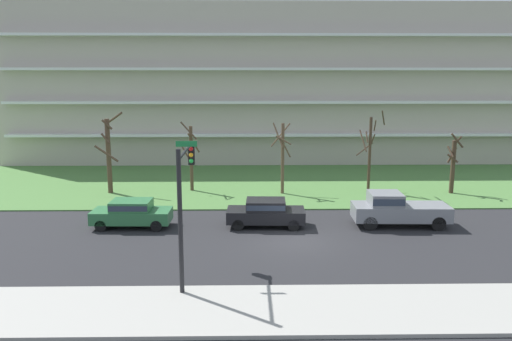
% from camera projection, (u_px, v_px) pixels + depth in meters
% --- Properties ---
extents(ground, '(160.00, 160.00, 0.00)m').
position_uv_depth(ground, '(294.00, 240.00, 26.20)').
color(ground, '#232326').
extents(sidewalk_curb_near, '(80.00, 4.00, 0.15)m').
position_uv_depth(sidewalk_curb_near, '(314.00, 309.00, 18.33)').
color(sidewalk_curb_near, '#99968E').
rests_on(sidewalk_curb_near, ground).
extents(grass_lawn_strip, '(80.00, 16.00, 0.08)m').
position_uv_depth(grass_lawn_strip, '(278.00, 183.00, 39.94)').
color(grass_lawn_strip, '#477238').
rests_on(grass_lawn_strip, ground).
extents(apartment_building, '(51.67, 14.31, 15.14)m').
position_uv_depth(apartment_building, '(270.00, 84.00, 52.96)').
color(apartment_building, '#B2A899').
rests_on(apartment_building, ground).
extents(tree_far_left, '(1.81, 2.00, 5.94)m').
position_uv_depth(tree_far_left, '(109.00, 153.00, 35.98)').
color(tree_far_left, '#4C3828').
rests_on(tree_far_left, ground).
extents(tree_left, '(1.54, 1.00, 5.26)m').
position_uv_depth(tree_left, '(191.00, 156.00, 36.79)').
color(tree_left, '#4C3828').
rests_on(tree_left, ground).
extents(tree_center, '(1.47, 1.62, 5.22)m').
position_uv_depth(tree_center, '(282.00, 155.00, 35.84)').
color(tree_center, brown).
rests_on(tree_center, ground).
extents(tree_right, '(2.09, 2.09, 6.09)m').
position_uv_depth(tree_right, '(370.00, 150.00, 36.59)').
color(tree_right, '#423023').
rests_on(tree_right, ground).
extents(tree_far_right, '(1.05, 1.05, 4.50)m').
position_uv_depth(tree_far_right, '(453.00, 164.00, 36.06)').
color(tree_far_right, '#423023').
rests_on(tree_far_right, ground).
extents(pickup_gray_near_left, '(5.46, 2.16, 1.95)m').
position_uv_depth(pickup_gray_near_left, '(396.00, 209.00, 28.57)').
color(pickup_gray_near_left, slate).
rests_on(pickup_gray_near_left, ground).
extents(sedan_black_center_left, '(4.46, 1.95, 1.57)m').
position_uv_depth(sedan_black_center_left, '(266.00, 212.00, 28.47)').
color(sedan_black_center_left, black).
rests_on(sedan_black_center_left, ground).
extents(sedan_green_center_right, '(4.44, 1.90, 1.57)m').
position_uv_depth(sedan_green_center_right, '(132.00, 212.00, 28.34)').
color(sedan_green_center_right, '#2D6B3D').
rests_on(sedan_green_center_right, ground).
extents(traffic_signal_mast, '(0.90, 4.71, 5.81)m').
position_uv_depth(traffic_signal_mast, '(185.00, 188.00, 20.48)').
color(traffic_signal_mast, black).
rests_on(traffic_signal_mast, ground).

